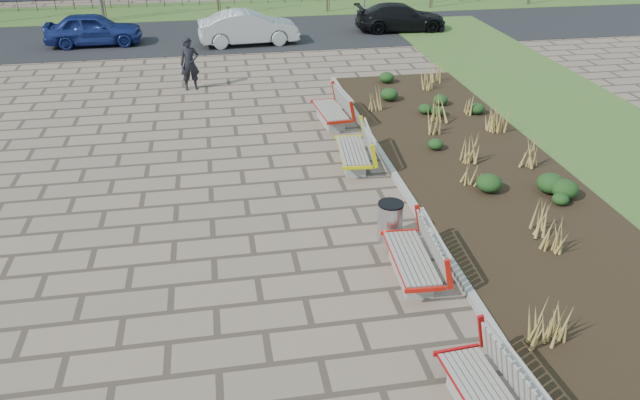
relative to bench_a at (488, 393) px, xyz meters
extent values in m
plane|color=#725D4E|center=(-3.00, 2.49, -0.50)|extent=(120.00, 120.00, 0.00)
cube|color=black|center=(3.25, 7.49, -0.45)|extent=(4.50, 18.00, 0.10)
cube|color=gray|center=(0.92, 7.49, -0.42)|extent=(0.16, 18.00, 0.15)
cube|color=#33511E|center=(-3.00, 30.49, -0.48)|extent=(80.00, 5.00, 0.04)
cube|color=black|center=(-3.00, 24.49, -0.49)|extent=(80.00, 7.00, 0.02)
cylinder|color=#B2B2B7|center=(-0.04, 5.08, -0.06)|extent=(0.53, 0.53, 0.88)
imported|color=black|center=(-4.35, 16.40, 0.44)|extent=(0.75, 0.56, 1.89)
imported|color=navy|center=(-8.71, 23.59, 0.24)|extent=(4.23, 1.76, 1.43)
imported|color=#A5A7AC|center=(-1.81, 22.56, 0.26)|extent=(4.56, 1.84, 1.47)
imported|color=black|center=(5.75, 23.95, 0.17)|extent=(4.53, 2.02, 1.29)
camera|label=1|loc=(-3.52, -6.09, 6.71)|focal=35.00mm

